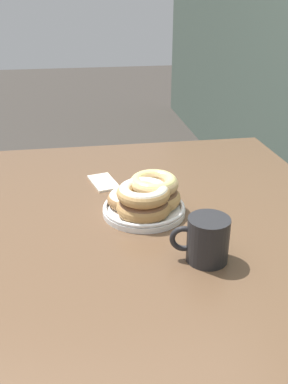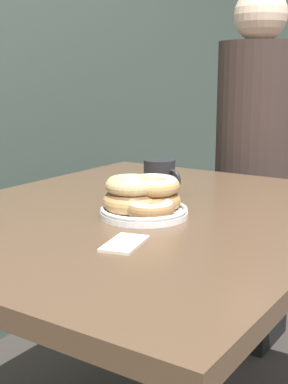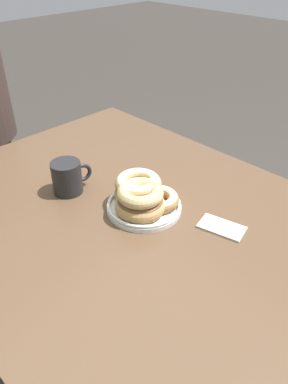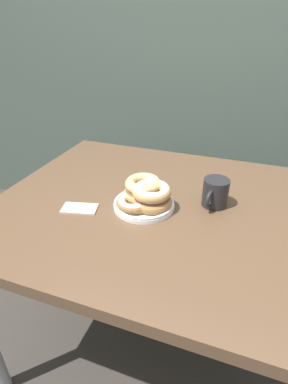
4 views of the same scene
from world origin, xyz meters
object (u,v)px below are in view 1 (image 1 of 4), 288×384
coffee_mug (207,239)px  napkin (104,182)px  donut_plate (146,198)px  dining_table (164,247)px

coffee_mug → napkin: coffee_mug is taller
coffee_mug → napkin: size_ratio=0.94×
donut_plate → dining_table: bearing=37.6°
dining_table → donut_plate: size_ratio=5.10×
dining_table → napkin: napkin is taller
donut_plate → napkin: 0.23m
donut_plate → napkin: size_ratio=1.77×
dining_table → donut_plate: bearing=-142.4°
dining_table → napkin: size_ratio=9.01×
dining_table → coffee_mug: coffee_mug is taller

